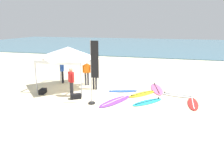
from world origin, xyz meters
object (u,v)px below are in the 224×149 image
Objects in this scene: surfboard_pink at (157,89)px; surfboard_red at (193,104)px; surfboard_cyan at (148,102)px; surfboard_yellow at (142,94)px; person_red at (71,80)px; person_grey at (95,75)px; banner_flag at (93,75)px; gear_bag_near_tent at (43,91)px; person_blue at (62,69)px; surfboard_blue at (123,91)px; person_orange at (87,71)px; surfboard_purple at (115,101)px; surfboard_white at (177,95)px; canopy_tent at (68,52)px; gear_bag_by_pole at (76,96)px.

surfboard_pink is 1.32× the size of surfboard_red.
surfboard_cyan is 2.37m from surfboard_red.
surfboard_yellow is 4.32m from person_red.
person_grey reaches higher than surfboard_pink.
surfboard_cyan is (0.46, -1.31, 0.00)m from surfboard_yellow.
banner_flag is at bearing -71.57° from person_grey.
surfboard_cyan is 3.11× the size of gear_bag_near_tent.
person_blue is 1.00× the size of person_red.
person_blue is at bearing 89.79° from gear_bag_near_tent.
person_orange is (-2.71, 0.74, 0.95)m from surfboard_blue.
surfboard_purple is 2.86m from person_red.
surfboard_pink is 1.36× the size of surfboard_white.
gear_bag_near_tent reaches higher than surfboard_pink.
surfboard_pink is 6.74m from person_blue.
canopy_tent reaches higher than surfboard_pink.
surfboard_blue is at bearing 20.29° from gear_bag_near_tent.
surfboard_blue is at bearing 1.64° from person_grey.
gear_bag_by_pole is at bearing -144.90° from surfboard_pink.
surfboard_blue is 0.56× the size of banner_flag.
gear_bag_near_tent is at bearing -166.25° from surfboard_yellow.
person_grey is 1.00× the size of person_orange.
surfboard_yellow is 1.05× the size of surfboard_blue.
person_red is at bearing 141.70° from gear_bag_by_pole.
surfboard_purple is (3.54, -1.66, -2.35)m from canopy_tent.
surfboard_cyan is 3.11× the size of gear_bag_by_pole.
person_orange reaches higher than gear_bag_near_tent.
person_grey is at bearing 176.09° from surfboard_yellow.
surfboard_purple is 3.84m from surfboard_white.
banner_flag is at bearing -149.31° from surfboard_white.
person_red is at bearing -89.09° from person_orange.
person_blue is (-4.63, 2.74, 0.95)m from surfboard_purple.
person_grey is (-3.58, 1.52, 0.95)m from surfboard_cyan.
person_orange reaches higher than surfboard_blue.
surfboard_pink is 1.39× the size of surfboard_cyan.
gear_bag_by_pole is (-3.56, -1.77, 0.10)m from surfboard_yellow.
person_orange is at bearing 90.91° from person_red.
surfboard_pink is at bearing 12.63° from canopy_tent.
surfboard_white and surfboard_blue have the same top height.
person_blue reaches higher than surfboard_pink.
canopy_tent is 2.08m from person_blue.
gear_bag_by_pole reaches higher than surfboard_purple.
person_grey is 1.87m from person_red.
surfboard_red is 5.49m from banner_flag.
surfboard_purple and surfboard_red have the same top height.
gear_bag_by_pole is at bearing -173.41° from surfboard_cyan.
person_grey and person_red have the same top height.
gear_bag_by_pole is at bearing -102.58° from person_grey.
surfboard_purple is at bearing 31.89° from banner_flag.
person_blue is (-5.90, 1.10, 0.95)m from surfboard_yellow.
surfboard_white is 3.32m from surfboard_blue.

